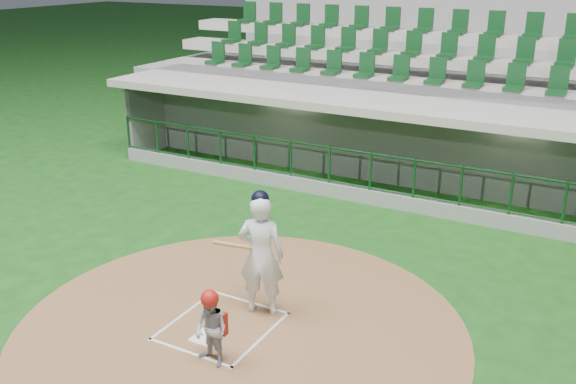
% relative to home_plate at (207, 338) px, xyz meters
% --- Properties ---
extents(ground, '(120.00, 120.00, 0.00)m').
position_rel_home_plate_xyz_m(ground, '(0.00, 0.70, -0.02)').
color(ground, '#134513').
rests_on(ground, ground).
extents(dirt_circle, '(7.20, 7.20, 0.01)m').
position_rel_home_plate_xyz_m(dirt_circle, '(0.30, 0.50, -0.02)').
color(dirt_circle, brown).
rests_on(dirt_circle, ground).
extents(home_plate, '(0.43, 0.43, 0.02)m').
position_rel_home_plate_xyz_m(home_plate, '(0.00, 0.00, 0.00)').
color(home_plate, white).
rests_on(home_plate, dirt_circle).
extents(batter_box_chalk, '(1.55, 1.80, 0.01)m').
position_rel_home_plate_xyz_m(batter_box_chalk, '(0.00, 0.40, -0.00)').
color(batter_box_chalk, silver).
rests_on(batter_box_chalk, ground).
extents(dugout_structure, '(16.40, 3.70, 3.00)m').
position_rel_home_plate_xyz_m(dugout_structure, '(0.07, 8.52, 0.94)').
color(dugout_structure, gray).
rests_on(dugout_structure, ground).
extents(seating_deck, '(17.00, 6.72, 5.15)m').
position_rel_home_plate_xyz_m(seating_deck, '(0.00, 11.61, 1.40)').
color(seating_deck, gray).
rests_on(seating_deck, ground).
extents(batter, '(0.97, 0.99, 2.14)m').
position_rel_home_plate_xyz_m(batter, '(0.33, 1.10, 1.05)').
color(batter, silver).
rests_on(batter, dirt_circle).
extents(catcher, '(0.62, 0.53, 1.20)m').
position_rel_home_plate_xyz_m(catcher, '(0.45, -0.49, 0.58)').
color(catcher, '#98989D').
rests_on(catcher, dirt_circle).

